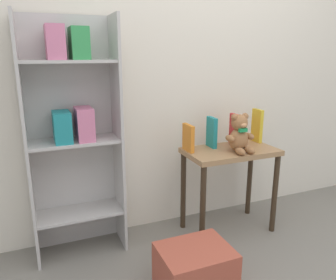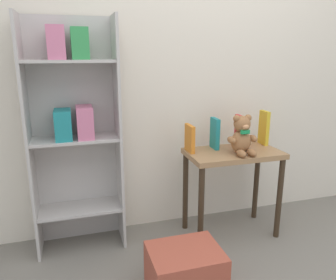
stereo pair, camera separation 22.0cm
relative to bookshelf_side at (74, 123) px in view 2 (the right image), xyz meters
name	(u,v)px [view 2 (the right image)]	position (x,y,z in m)	size (l,w,h in m)	color
wall_back	(197,61)	(0.91, 0.15, 0.38)	(4.80, 0.06, 2.50)	silver
bookshelf_side	(74,123)	(0.00, 0.00, 0.00)	(0.58, 0.27, 1.54)	#BCB7B2
display_table	(233,166)	(1.07, -0.18, -0.34)	(0.66, 0.37, 0.64)	#9E754C
teddy_bear	(242,136)	(1.09, -0.25, -0.11)	(0.21, 0.19, 0.27)	#99663D
book_standing_orange	(190,138)	(0.77, -0.10, -0.13)	(0.03, 0.14, 0.19)	orange
book_standing_teal	(215,133)	(0.97, -0.08, -0.12)	(0.03, 0.12, 0.22)	teal
book_standing_red	(241,131)	(1.17, -0.09, -0.11)	(0.02, 0.14, 0.23)	red
book_standing_yellow	(264,128)	(1.37, -0.08, -0.10)	(0.03, 0.12, 0.25)	gold
storage_bin	(185,271)	(0.53, -0.69, -0.74)	(0.40, 0.32, 0.26)	#AD4C38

